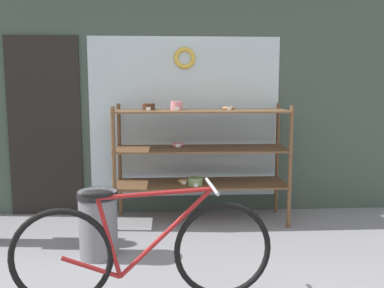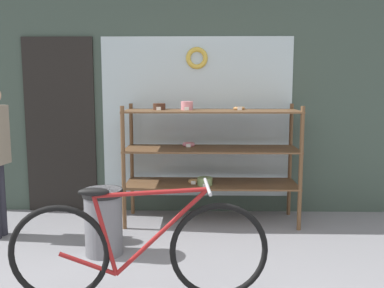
# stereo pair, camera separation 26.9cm
# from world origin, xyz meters

# --- Properties ---
(storefront_facade) EXTENTS (5.93, 0.13, 3.59)m
(storefront_facade) POSITION_xyz_m (-0.03, 2.94, 1.75)
(storefront_facade) COLOR #3D4C42
(storefront_facade) RESTS_ON ground_plane
(display_case) EXTENTS (1.92, 0.59, 1.36)m
(display_case) POSITION_xyz_m (0.35, 2.50, 0.83)
(display_case) COLOR brown
(display_case) RESTS_ON ground_plane
(bicycle) EXTENTS (1.85, 0.46, 0.85)m
(bicycle) POSITION_xyz_m (-0.19, 0.70, 0.38)
(bicycle) COLOR black
(bicycle) RESTS_ON ground_plane
(trash_bin) EXTENTS (0.36, 0.36, 0.61)m
(trash_bin) POSITION_xyz_m (-0.64, 1.54, 0.33)
(trash_bin) COLOR slate
(trash_bin) RESTS_ON ground_plane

